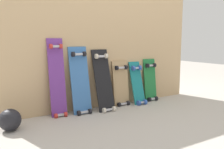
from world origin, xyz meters
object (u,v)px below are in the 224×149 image
object	(u,v)px
skateboard_purple	(57,81)
skateboard_blue	(80,83)
skateboard_black	(104,83)
skateboard_natural	(121,86)
rubber_ball	(10,120)
skateboard_teal	(138,85)
skateboard_green	(150,82)

from	to	relation	value
skateboard_purple	skateboard_blue	xyz separation A→B (m)	(0.26, -0.03, -0.05)
skateboard_purple	skateboard_black	xyz separation A→B (m)	(0.54, -0.06, -0.06)
skateboard_blue	skateboard_black	bearing A→B (deg)	-6.68
skateboard_purple	skateboard_natural	distance (m)	0.85
skateboard_purple	rubber_ball	world-z (taller)	skateboard_purple
skateboard_teal	rubber_ball	bearing A→B (deg)	-173.64
skateboard_natural	skateboard_green	xyz separation A→B (m)	(0.48, 0.00, 0.00)
skateboard_green	rubber_ball	xyz separation A→B (m)	(-1.84, -0.23, -0.15)
skateboard_blue	skateboard_natural	size ratio (longest dim) A/B	1.29
skateboard_teal	rubber_ball	distance (m)	1.60
skateboard_purple	rubber_ball	distance (m)	0.64
skateboard_black	skateboard_green	size ratio (longest dim) A/B	1.23
skateboard_black	skateboard_teal	size ratio (longest dim) A/B	1.29
skateboard_blue	skateboard_green	distance (m)	1.06
skateboard_natural	skateboard_green	size ratio (longest dim) A/B	1.00
skateboard_black	skateboard_teal	bearing A→B (deg)	2.46
skateboard_blue	skateboard_purple	bearing A→B (deg)	174.35
skateboard_natural	skateboard_teal	world-z (taller)	skateboard_natural
skateboard_blue	skateboard_teal	distance (m)	0.81
skateboard_purple	skateboard_teal	distance (m)	1.07
skateboard_black	skateboard_purple	bearing A→B (deg)	173.81
skateboard_blue	skateboard_green	xyz separation A→B (m)	(1.06, 0.04, -0.09)
skateboard_natural	skateboard_black	bearing A→B (deg)	-165.82
skateboard_natural	rubber_ball	distance (m)	1.39
skateboard_teal	skateboard_green	world-z (taller)	skateboard_green
skateboard_blue	skateboard_teal	bearing A→B (deg)	-0.78
skateboard_natural	skateboard_purple	bearing A→B (deg)	-178.97
skateboard_blue	skateboard_black	xyz separation A→B (m)	(0.28, -0.03, -0.02)
skateboard_purple	skateboard_teal	size ratio (longest dim) A/B	1.50
skateboard_purple	skateboard_black	size ratio (longest dim) A/B	1.17
skateboard_natural	skateboard_blue	bearing A→B (deg)	-175.96
skateboard_purple	skateboard_natural	size ratio (longest dim) A/B	1.44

